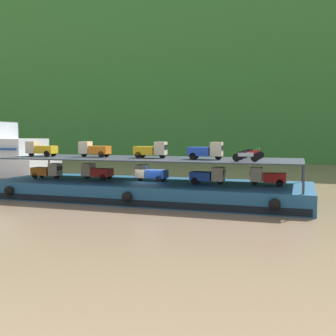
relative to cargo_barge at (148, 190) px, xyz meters
name	(u,v)px	position (x,y,z in m)	size (l,w,h in m)	color
ground_plane	(149,199)	(0.00, 0.03, -0.75)	(400.00, 400.00, 0.00)	#7F664C
hillside_far_bank	(249,55)	(0.00, 68.22, 24.05)	(142.87, 40.66, 44.03)	#33702D
cargo_barge	(148,190)	(0.00, 0.00, 0.00)	(26.62, 9.12, 1.50)	navy
cargo_rack	(148,159)	(0.00, 0.03, 2.69)	(25.02, 7.70, 2.00)	#2D333D
mini_truck_lower_stern	(47,171)	(-9.82, -0.26, 1.44)	(2.75, 1.22, 1.38)	orange
mini_truck_lower_aft	(97,171)	(-5.11, 0.37, 1.44)	(2.79, 1.29, 1.38)	red
mini_truck_lower_mid	(151,173)	(0.03, 0.47, 1.44)	(2.77, 1.26, 1.38)	#1E47B7
mini_truck_lower_fore	(208,176)	(5.19, -0.14, 1.44)	(2.76, 1.24, 1.38)	#1E47B7
mini_truck_lower_bow	(267,177)	(9.79, 0.49, 1.44)	(2.75, 1.21, 1.38)	red
mini_truck_upper_stern	(41,149)	(-10.23, -0.58, 3.44)	(2.78, 1.27, 1.38)	gold
mini_truck_upper_mid	(94,149)	(-5.23, 0.19, 3.44)	(2.77, 1.25, 1.38)	orange
mini_truck_upper_fore	(151,150)	(0.23, 0.07, 3.44)	(2.78, 1.27, 1.38)	gold
mini_truck_upper_bow	(206,151)	(5.10, -0.53, 3.44)	(2.77, 1.25, 1.38)	#1E47B7
motorcycle_upper_port	(245,156)	(8.40, -2.28, 3.18)	(1.90, 0.55, 0.87)	black
motorcycle_upper_centre	(249,154)	(8.37, 0.03, 3.18)	(1.90, 0.55, 0.87)	black
motorcycle_upper_stbd	(252,153)	(8.38, 2.34, 3.18)	(1.90, 0.55, 0.87)	black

